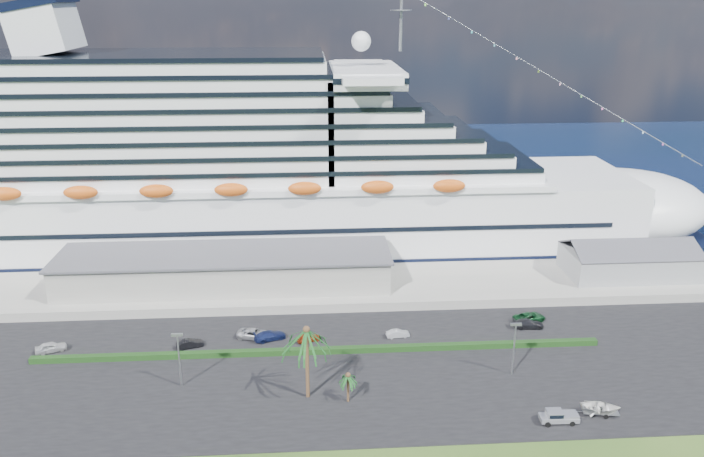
{
  "coord_description": "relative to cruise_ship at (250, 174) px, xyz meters",
  "views": [
    {
      "loc": [
        -9.39,
        -78.7,
        53.12
      ],
      "look_at": [
        -2.12,
        30.0,
        15.73
      ],
      "focal_mm": 35.0,
      "sensor_mm": 36.0,
      "label": 1
    }
  ],
  "objects": [
    {
      "name": "cruise_ship",
      "position": [
        0.0,
        0.0,
        0.0
      ],
      "size": [
        191.0,
        38.0,
        54.0
      ],
      "color": "silver",
      "rests_on": "ground"
    },
    {
      "name": "hedge",
      "position": [
        13.53,
        -48.0,
        -16.12
      ],
      "size": [
        88.0,
        1.1,
        0.9
      ],
      "primitive_type": "cube",
      "color": "black",
      "rests_on": "asphalt_lot"
    },
    {
      "name": "port_shed",
      "position": [
        73.53,
        -24.0,
        -12.3
      ],
      "size": [
        24.0,
        12.31,
        7.37
      ],
      "color": "gray",
      "rests_on": "wharf"
    },
    {
      "name": "parked_car_5",
      "position": [
        26.26,
        -43.54,
        -15.95
      ],
      "size": [
        3.91,
        1.73,
        1.25
      ],
      "primitive_type": "imported",
      "rotation": [
        0.0,
        0.0,
        1.68
      ],
      "color": "silver",
      "rests_on": "asphalt_lot"
    },
    {
      "name": "lamp_post_right",
      "position": [
        41.53,
        -56.0,
        -11.35
      ],
      "size": [
        1.6,
        0.35,
        8.27
      ],
      "color": "gray",
      "rests_on": "asphalt_lot"
    },
    {
      "name": "parked_car_7",
      "position": [
        48.48,
        -41.71,
        -15.84
      ],
      "size": [
        5.14,
        2.24,
        1.47
      ],
      "primitive_type": "imported",
      "rotation": [
        0.0,
        0.0,
        1.53
      ],
      "color": "black",
      "rests_on": "asphalt_lot"
    },
    {
      "name": "lamp_post_left",
      "position": [
        -6.47,
        -56.0,
        -11.35
      ],
      "size": [
        1.6,
        0.35,
        8.27
      ],
      "color": "gray",
      "rests_on": "asphalt_lot"
    },
    {
      "name": "parked_car_6",
      "position": [
        49.39,
        -39.41,
        -15.8
      ],
      "size": [
        6.1,
        4.08,
        1.55
      ],
      "primitive_type": "imported",
      "rotation": [
        0.0,
        0.0,
        1.86
      ],
      "color": "#0E3B1B",
      "rests_on": "asphalt_lot"
    },
    {
      "name": "palm_short",
      "position": [
        17.03,
        -61.5,
        -13.03
      ],
      "size": [
        3.53,
        3.53,
        4.56
      ],
      "color": "#47301E",
      "rests_on": "ground"
    },
    {
      "name": "terminal_building",
      "position": [
        -3.47,
        -24.0,
        -11.68
      ],
      "size": [
        61.0,
        15.0,
        6.3
      ],
      "color": "gray",
      "rests_on": "wharf"
    },
    {
      "name": "boat_trailer",
      "position": [
        50.24,
        -67.01,
        -15.46
      ],
      "size": [
        6.08,
        4.48,
        1.68
      ],
      "color": "gray",
      "rests_on": "asphalt_lot"
    },
    {
      "name": "parked_car_2",
      "position": [
        2.9,
        -42.33,
        -15.81
      ],
      "size": [
        5.94,
        3.69,
        1.53
      ],
      "primitive_type": "imported",
      "rotation": [
        0.0,
        0.0,
        1.35
      ],
      "color": "#9B9CA3",
      "rests_on": "asphalt_lot"
    },
    {
      "name": "parked_car_1",
      "position": [
        -7.05,
        -44.79,
        -15.88
      ],
      "size": [
        4.43,
        2.67,
        1.38
      ],
      "primitive_type": "imported",
      "rotation": [
        0.0,
        0.0,
        1.88
      ],
      "color": "black",
      "rests_on": "asphalt_lot"
    },
    {
      "name": "parked_car_3",
      "position": [
        5.5,
        -43.05,
        -15.82
      ],
      "size": [
        5.61,
        3.84,
        1.51
      ],
      "primitive_type": "imported",
      "rotation": [
        0.0,
        0.0,
        1.94
      ],
      "color": "navy",
      "rests_on": "asphalt_lot"
    },
    {
      "name": "palm_tall",
      "position": [
        11.53,
        -60.0,
        -7.49
      ],
      "size": [
        8.82,
        8.82,
        11.13
      ],
      "color": "#47301E",
      "rests_on": "ground"
    },
    {
      "name": "ground",
      "position": [
        21.53,
        -64.0,
        -16.69
      ],
      "size": [
        420.0,
        420.0,
        0.0
      ],
      "primitive_type": "plane",
      "color": "#234617",
      "rests_on": "ground"
    },
    {
      "name": "parked_car_0",
      "position": [
        -28.42,
        -44.71,
        -15.79
      ],
      "size": [
        4.99,
        3.44,
        1.58
      ],
      "primitive_type": "imported",
      "rotation": [
        0.0,
        0.0,
        1.95
      ],
      "color": "#BABABC",
      "rests_on": "asphalt_lot"
    },
    {
      "name": "water",
      "position": [
        21.53,
        66.0,
        -16.68
      ],
      "size": [
        420.0,
        160.0,
        0.02
      ],
      "primitive_type": "cube",
      "color": "black",
      "rests_on": "ground"
    },
    {
      "name": "wharf",
      "position": [
        21.53,
        -24.0,
        -15.79
      ],
      "size": [
        240.0,
        20.0,
        1.8
      ],
      "primitive_type": "cube",
      "color": "gray",
      "rests_on": "ground"
    },
    {
      "name": "asphalt_lot",
      "position": [
        21.53,
        -53.0,
        -16.63
      ],
      "size": [
        140.0,
        38.0,
        0.12
      ],
      "primitive_type": "cube",
      "color": "black",
      "rests_on": "ground"
    },
    {
      "name": "pickup_truck",
      "position": [
        44.04,
        -68.31,
        -15.6
      ],
      "size": [
        5.07,
        2.03,
        1.77
      ],
      "color": "black",
      "rests_on": "asphalt_lot"
    },
    {
      "name": "parked_car_4",
      "position": [
        11.75,
        -44.0,
        -15.9
      ],
      "size": [
        4.26,
        2.81,
        1.35
      ],
      "primitive_type": "imported",
      "rotation": [
        0.0,
        0.0,
        1.91
      ],
      "color": "maroon",
      "rests_on": "asphalt_lot"
    }
  ]
}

